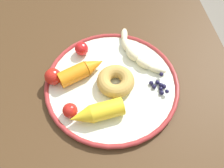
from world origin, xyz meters
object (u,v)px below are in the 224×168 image
object	(u,v)px
donut	(116,81)
plate	(112,85)
carrot_yellow	(97,113)
tomato_near	(82,49)
tomato_far	(70,110)
blueberry_pile	(159,86)
dining_table	(99,105)
carrot_orange	(82,71)
tomato_mid	(53,77)
banana	(135,53)

from	to	relation	value
donut	plate	bearing A→B (deg)	-113.57
carrot_yellow	tomato_near	distance (m)	0.20
tomato_far	tomato_near	bearing A→B (deg)	167.43
plate	blueberry_pile	size ratio (longest dim) A/B	5.93
plate	donut	xyz separation A→B (m)	(0.00, 0.01, 0.02)
dining_table	carrot_yellow	size ratio (longest dim) A/B	7.21
carrot_orange	tomato_far	xyz separation A→B (m)	(0.11, -0.04, -0.00)
dining_table	blueberry_pile	xyz separation A→B (m)	(0.03, 0.16, 0.12)
carrot_yellow	plate	bearing A→B (deg)	150.73
plate	tomato_near	world-z (taller)	tomato_near
dining_table	tomato_mid	xyz separation A→B (m)	(-0.03, -0.11, 0.13)
carrot_orange	blueberry_pile	bearing A→B (deg)	71.20
donut	blueberry_pile	distance (m)	0.11
carrot_orange	tomato_near	bearing A→B (deg)	175.88
dining_table	carrot_orange	xyz separation A→B (m)	(-0.04, -0.04, 0.13)
banana	carrot_yellow	xyz separation A→B (m)	(0.17, -0.13, 0.01)
tomato_near	tomato_far	distance (m)	0.19
banana	donut	world-z (taller)	donut
blueberry_pile	dining_table	bearing A→B (deg)	-100.60
blueberry_pile	tomato_near	size ratio (longest dim) A/B	1.58
donut	carrot_orange	bearing A→B (deg)	-117.26
banana	tomato_near	size ratio (longest dim) A/B	4.87
tomato_far	donut	bearing A→B (deg)	119.40
banana	tomato_far	bearing A→B (deg)	-50.57
carrot_yellow	tomato_near	world-z (taller)	carrot_yellow
banana	tomato_mid	distance (m)	0.23
banana	dining_table	bearing A→B (deg)	-54.94
carrot_yellow	blueberry_pile	xyz separation A→B (m)	(-0.06, 0.17, -0.01)
carrot_orange	carrot_yellow	size ratio (longest dim) A/B	0.98
blueberry_pile	tomato_near	distance (m)	0.24
carrot_yellow	donut	size ratio (longest dim) A/B	1.39
plate	tomato_far	size ratio (longest dim) A/B	9.69
dining_table	plate	world-z (taller)	plate
dining_table	blueberry_pile	size ratio (longest dim) A/B	16.19
dining_table	plate	xyz separation A→B (m)	(0.00, 0.04, 0.11)
dining_table	plate	distance (m)	0.12
donut	tomato_near	bearing A→B (deg)	-146.89
tomato_far	blueberry_pile	bearing A→B (deg)	100.86
dining_table	tomato_mid	bearing A→B (deg)	-103.98
donut	tomato_near	world-z (taller)	tomato_near
carrot_orange	tomato_mid	world-z (taller)	tomato_mid
dining_table	tomato_near	size ratio (longest dim) A/B	25.60
dining_table	tomato_far	world-z (taller)	tomato_far
plate	carrot_orange	bearing A→B (deg)	-117.68
dining_table	tomato_far	xyz separation A→B (m)	(0.07, -0.07, 0.13)
carrot_yellow	blueberry_pile	distance (m)	0.18
carrot_yellow	donut	xyz separation A→B (m)	(-0.08, 0.06, -0.00)
tomato_far	plate	bearing A→B (deg)	122.75
tomato_near	carrot_orange	bearing A→B (deg)	-4.12
plate	carrot_orange	xyz separation A→B (m)	(-0.04, -0.07, 0.02)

